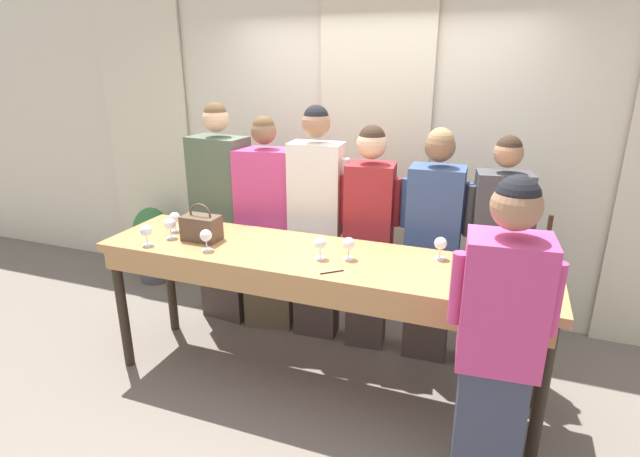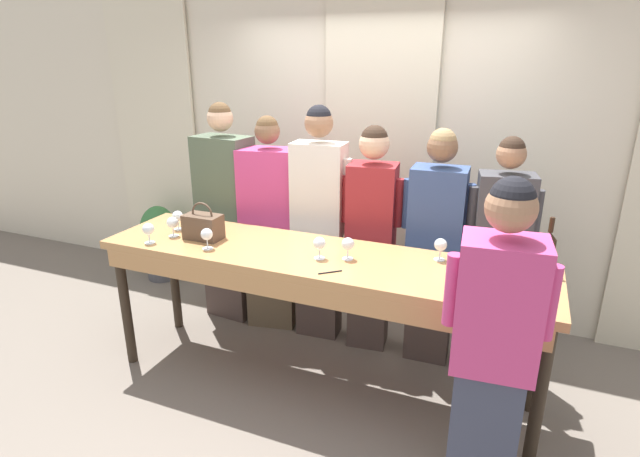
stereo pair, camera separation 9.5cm
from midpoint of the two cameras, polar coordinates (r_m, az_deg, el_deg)
name	(u,v)px [view 2 (the right image)]	position (r m, az deg, el deg)	size (l,w,h in m)	color
ground_plane	(316,383)	(3.67, 0.34, -17.23)	(18.00, 18.00, 0.00)	#70665B
wall_back	(380,151)	(4.37, 7.48, 8.76)	(12.00, 0.06, 2.80)	beige
curtain_panel_left	(157,142)	(5.41, -17.67, 9.42)	(0.94, 0.03, 2.69)	beige
curtain_panel_center	(377,159)	(4.32, 7.21, 7.90)	(0.94, 0.03, 2.69)	beige
tasting_bar	(314,269)	(3.20, 0.21, -4.69)	(2.92, 0.70, 0.98)	#B27F4C
wine_bottle	(547,253)	(3.18, 25.31, -2.55)	(0.08, 0.08, 0.34)	black
handbag	(203,226)	(3.51, -12.46, 0.27)	(0.26, 0.15, 0.26)	brown
wine_glass_front_left	(441,245)	(3.16, 14.45, -1.89)	(0.08, 0.08, 0.14)	white
wine_glass_front_mid	(319,244)	(3.08, 0.82, -1.80)	(0.08, 0.08, 0.14)	white
wine_glass_front_right	(348,245)	(3.08, 4.08, -1.87)	(0.08, 0.08, 0.14)	white
wine_glass_center_left	(207,235)	(3.31, -12.02, -0.74)	(0.08, 0.08, 0.14)	white
wine_glass_center_mid	(475,256)	(3.05, 18.20, -3.05)	(0.08, 0.08, 0.14)	white
wine_glass_center_right	(148,230)	(3.52, -18.30, -0.12)	(0.08, 0.08, 0.14)	white
wine_glass_back_left	(172,223)	(3.60, -15.79, 0.60)	(0.08, 0.08, 0.14)	white
wine_glass_back_mid	(178,217)	(3.74, -15.26, 1.29)	(0.08, 0.08, 0.14)	white
pen	(330,272)	(2.92, 2.11, -5.01)	(0.12, 0.10, 0.01)	black
guest_olive_jacket	(226,214)	(4.22, -10.04, 1.68)	(0.57, 0.31, 1.84)	#473833
guest_pink_top	(270,225)	(4.04, -5.01, 0.36)	(0.57, 0.35, 1.75)	brown
guest_cream_sweater	(319,222)	(3.85, 0.59, 0.72)	(0.51, 0.26, 1.85)	#473833
guest_striped_shirt	(371,237)	(3.74, 6.56, -0.95)	(0.46, 0.30, 1.72)	#473833
guest_navy_coat	(434,247)	(3.65, 13.67, -2.06)	(0.49, 0.28, 1.73)	#473833
guest_beige_cap	(498,257)	(3.63, 20.41, -3.09)	(0.47, 0.28, 1.70)	#28282D
host_pouring	(492,351)	(2.53, 20.15, -12.99)	(0.48, 0.31, 1.71)	#383D51
potted_plant	(160,240)	(5.29, -17.35, -1.29)	(0.36, 0.36, 0.77)	#4C4C51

